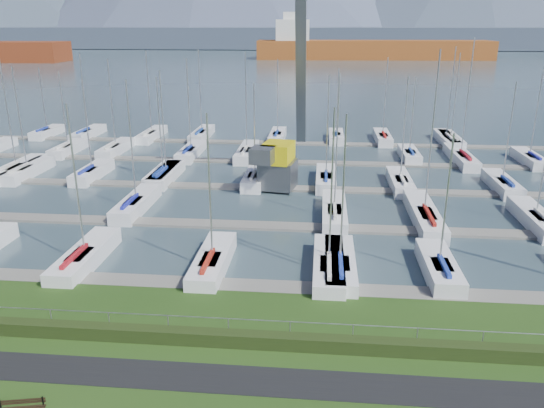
# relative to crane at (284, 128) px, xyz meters

# --- Properties ---
(path) EXTENTS (160.00, 2.00, 0.04)m
(path) POSITION_rel_crane_xyz_m (0.31, -30.15, -5.32)
(path) COLOR black
(path) RESTS_ON grass
(water) EXTENTS (800.00, 540.00, 0.20)m
(water) POSITION_rel_crane_xyz_m (0.31, 232.85, -5.73)
(water) COLOR #3A4D56
(hedge) EXTENTS (80.00, 0.70, 0.70)m
(hedge) POSITION_rel_crane_xyz_m (0.31, -27.55, -4.98)
(hedge) COLOR #233112
(hedge) RESTS_ON grass
(fence) EXTENTS (80.00, 0.04, 0.04)m
(fence) POSITION_rel_crane_xyz_m (0.31, -27.15, -4.13)
(fence) COLOR gray
(fence) RESTS_ON grass
(foothill) EXTENTS (900.00, 80.00, 12.00)m
(foothill) POSITION_rel_crane_xyz_m (0.31, 302.85, 0.67)
(foothill) COLOR #3F4A5C
(foothill) RESTS_ON water
(docks) EXTENTS (90.00, 41.60, 0.25)m
(docks) POSITION_rel_crane_xyz_m (0.31, -1.15, -5.55)
(docks) COLOR slate
(docks) RESTS_ON water
(crane) EXTENTS (4.70, 13.36, 22.35)m
(crane) POSITION_rel_crane_xyz_m (0.00, 0.00, 0.00)
(crane) COLOR #56585D
(crane) RESTS_ON water
(cargo_ship_mid) EXTENTS (100.61, 23.16, 21.50)m
(cargo_ship_mid) POSITION_rel_crane_xyz_m (20.37, 191.49, -1.79)
(cargo_ship_mid) COLOR brown
(cargo_ship_mid) RESTS_ON water
(sailboat_fleet) EXTENTS (75.27, 49.75, 13.82)m
(sailboat_fleet) POSITION_rel_crane_xyz_m (-0.20, 1.38, -0.03)
(sailboat_fleet) COLOR navy
(sailboat_fleet) RESTS_ON water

